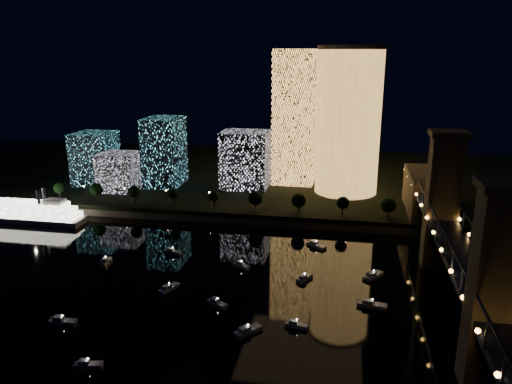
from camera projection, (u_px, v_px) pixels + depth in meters
ground at (235, 316)px, 149.21m from camera, size 520.00×520.00×0.00m
far_bank at (294, 178)px, 299.81m from camera, size 420.00×160.00×5.00m
seawall at (275, 222)px, 226.33m from camera, size 420.00×6.00×3.00m
tower_cylindrical at (349, 121)px, 252.45m from camera, size 34.00×34.00×74.07m
tower_rectangular at (295, 117)px, 272.92m from camera, size 22.75×22.75×72.38m
midrise_blocks at (165, 158)px, 270.24m from camera, size 105.74×37.30×36.82m
truss_bridge at (468, 279)px, 136.93m from camera, size 13.00×266.00×50.00m
riverboat at (26, 212)px, 231.09m from camera, size 54.47×11.76×16.38m
motorboats at (243, 289)px, 164.70m from camera, size 103.04×96.03×2.78m
esplanade_trees at (227, 197)px, 233.64m from camera, size 166.18×6.84×8.92m
street_lamps at (209, 195)px, 241.54m from camera, size 132.70×0.70×5.65m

